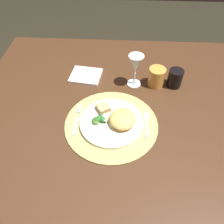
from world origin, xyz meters
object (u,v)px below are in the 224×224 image
Objects in this scene: dark_tumbler at (175,78)px; dining_table at (117,127)px; fork at (77,121)px; amber_tumbler at (156,77)px; dinner_plate at (111,122)px; napkin at (86,76)px; spoon at (146,120)px; wine_glass at (136,66)px.

dining_table is at bearing -151.63° from dark_tumbler.
dark_tumbler is (0.42, 0.26, 0.03)m from fork.
amber_tumbler is at bearing 39.20° from dining_table.
napkin is (-0.14, 0.30, -0.01)m from dinner_plate.
amber_tumbler is at bearing 76.88° from spoon.
wine_glass reaches higher than amber_tumbler.
wine_glass reaches higher than dining_table.
napkin reaches higher than dining_table.
fork is 0.29m from napkin.
napkin is 0.43m from dark_tumbler.
amber_tumbler reaches higher than spoon.
fork is (-0.16, -0.11, 0.17)m from dining_table.
napkin is (-0.17, 0.18, 0.17)m from dining_table.
napkin is (-0.29, 0.27, -0.00)m from spoon.
fork is at bearing -148.96° from dark_tumbler.
fork is at bearing -89.56° from napkin.
dark_tumbler is (0.26, 0.14, 0.20)m from dining_table.
napkin is 0.34m from amber_tumbler.
spoon reaches higher than fork.
napkin is at bearing 170.73° from wine_glass.
wine_glass is at bearing -9.27° from napkin.
dark_tumbler is at bearing -1.06° from amber_tumbler.
amber_tumbler reaches higher than dark_tumbler.
dinner_plate is 0.33m from amber_tumbler.
dark_tumbler reaches higher than dining_table.
wine_glass is (-0.05, 0.23, 0.10)m from spoon.
dinner_plate is 2.97× the size of dark_tumbler.
amber_tumbler is at bearing -6.17° from napkin.
dinner_plate is at bearing -100.47° from dining_table.
spoon is 0.26m from wine_glass.
dining_table is 8.01× the size of fork.
dark_tumbler reaches higher than fork.
napkin is at bearing 136.49° from spoon.
fork is 0.36m from wine_glass.
dinner_plate is 1.89× the size of spoon.
dinner_plate is 0.14m from fork.
dinner_plate reaches higher than spoon.
amber_tumbler is at bearing 1.15° from wine_glass.
napkin is 1.69× the size of dark_tumbler.
napkin is 0.92× the size of wine_glass.
wine_glass is at bearing 47.25° from fork.
amber_tumbler is (0.20, 0.26, 0.03)m from dinner_plate.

